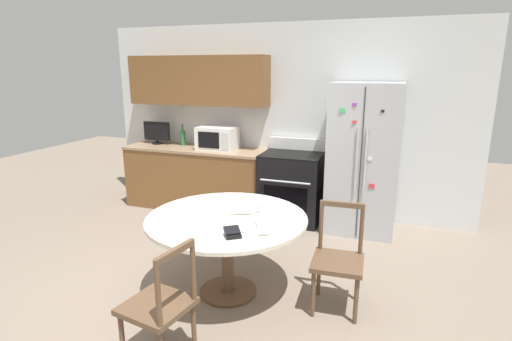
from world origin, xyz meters
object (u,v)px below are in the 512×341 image
at_px(wallet, 232,233).
at_px(countertop_tv, 157,132).
at_px(oven_range, 292,186).
at_px(candle_glass, 263,209).
at_px(counter_bottle, 183,137).
at_px(dining_chair_right, 338,260).
at_px(microwave, 217,138).
at_px(refrigerator, 363,159).
at_px(dining_chair_near, 160,306).

bearing_deg(wallet, countertop_tv, 132.67).
height_order(oven_range, candle_glass, oven_range).
xyz_separation_m(countertop_tv, counter_bottle, (0.42, 0.04, -0.06)).
xyz_separation_m(oven_range, dining_chair_right, (0.89, -1.87, -0.03)).
distance_m(dining_chair_right, candle_glass, 0.78).
bearing_deg(oven_range, counter_bottle, 175.55).
distance_m(microwave, counter_bottle, 0.63).
bearing_deg(microwave, oven_range, -0.90).
distance_m(refrigerator, wallet, 2.45).
relative_size(refrigerator, counter_bottle, 5.98).
xyz_separation_m(refrigerator, countertop_tv, (-3.03, 0.12, 0.16)).
bearing_deg(oven_range, microwave, 179.10).
xyz_separation_m(countertop_tv, candle_glass, (2.31, -1.88, -0.30)).
bearing_deg(dining_chair_near, counter_bottle, 36.52).
height_order(counter_bottle, dining_chair_right, counter_bottle).
distance_m(refrigerator, countertop_tv, 3.04).
bearing_deg(oven_range, dining_chair_near, -92.94).
bearing_deg(counter_bottle, dining_chair_right, -37.61).
bearing_deg(microwave, dining_chair_near, -72.45).
bearing_deg(candle_glass, refrigerator, 67.86).
relative_size(oven_range, counter_bottle, 3.49).
xyz_separation_m(dining_chair_right, candle_glass, (-0.70, 0.08, 0.34)).
relative_size(candle_glass, wallet, 0.50).
distance_m(dining_chair_right, dining_chair_near, 1.50).
height_order(countertop_tv, counter_bottle, countertop_tv).
bearing_deg(dining_chair_near, refrigerator, -10.11).
bearing_deg(candle_glass, oven_range, 96.09).
bearing_deg(refrigerator, dining_chair_near, -109.90).
bearing_deg(candle_glass, dining_chair_right, -6.47).
relative_size(dining_chair_right, candle_glass, 10.38).
height_order(refrigerator, oven_range, refrigerator).
xyz_separation_m(dining_chair_near, wallet, (0.29, 0.60, 0.34)).
height_order(dining_chair_right, candle_glass, dining_chair_right).
bearing_deg(dining_chair_right, candle_glass, -9.52).
height_order(refrigerator, wallet, refrigerator).
distance_m(refrigerator, microwave, 2.00).
height_order(microwave, dining_chair_near, microwave).
height_order(refrigerator, candle_glass, refrigerator).
relative_size(microwave, wallet, 3.12).
height_order(countertop_tv, dining_chair_right, countertop_tv).
height_order(oven_range, countertop_tv, countertop_tv).
height_order(refrigerator, counter_bottle, refrigerator).
distance_m(oven_range, countertop_tv, 2.21).
xyz_separation_m(refrigerator, dining_chair_near, (-1.06, -2.92, -0.49)).
bearing_deg(microwave, refrigerator, -1.32).
xyz_separation_m(oven_range, dining_chair_near, (-0.15, -2.95, -0.03)).
relative_size(counter_bottle, dining_chair_near, 0.34).
xyz_separation_m(refrigerator, counter_bottle, (-2.61, 0.16, 0.09)).
distance_m(microwave, wallet, 2.68).
distance_m(microwave, candle_glass, 2.23).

